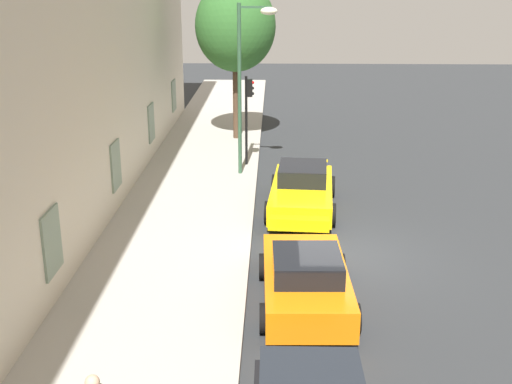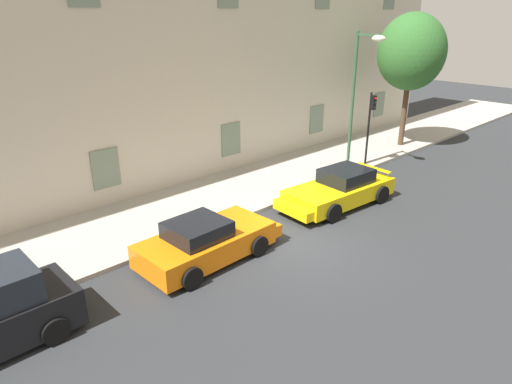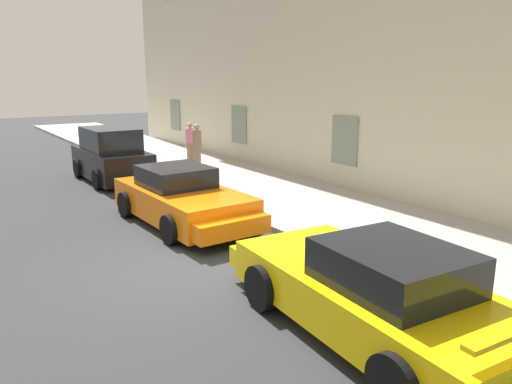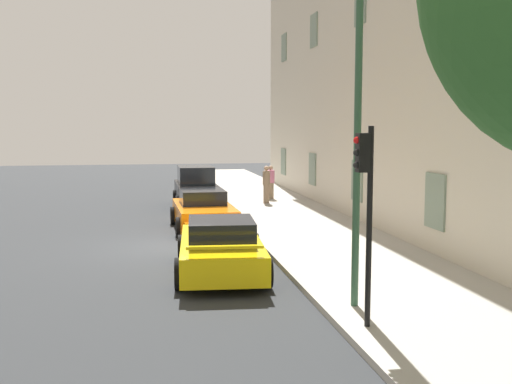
{
  "view_description": "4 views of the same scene",
  "coord_description": "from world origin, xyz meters",
  "px_view_note": "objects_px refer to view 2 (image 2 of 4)",
  "views": [
    {
      "loc": [
        -16.48,
        1.95,
        7.32
      ],
      "look_at": [
        2.35,
        2.48,
        1.01
      ],
      "focal_mm": 45.9,
      "sensor_mm": 36.0,
      "label": 1
    },
    {
      "loc": [
        -10.09,
        -8.77,
        7.1
      ],
      "look_at": [
        -0.04,
        1.89,
        1.28
      ],
      "focal_mm": 31.89,
      "sensor_mm": 36.0,
      "label": 2
    },
    {
      "loc": [
        7.92,
        -3.81,
        3.54
      ],
      "look_at": [
        0.4,
        1.24,
        1.39
      ],
      "focal_mm": 34.34,
      "sensor_mm": 36.0,
      "label": 3
    },
    {
      "loc": [
        18.1,
        -0.68,
        3.61
      ],
      "look_at": [
        1.0,
        2.37,
        1.71
      ],
      "focal_mm": 42.31,
      "sensor_mm": 36.0,
      "label": 4
    }
  ],
  "objects_px": {
    "traffic_light": "(371,116)",
    "street_lamp": "(362,79)",
    "tree_near_kerb": "(411,52)",
    "sportscar_red_lead": "(210,240)",
    "sportscar_yellow_flank": "(337,190)"
  },
  "relations": [
    {
      "from": "sportscar_yellow_flank",
      "to": "traffic_light",
      "type": "xyz_separation_m",
      "value": [
        4.91,
        1.91,
        1.89
      ]
    },
    {
      "from": "sportscar_yellow_flank",
      "to": "tree_near_kerb",
      "type": "relative_size",
      "value": 0.73
    },
    {
      "from": "sportscar_red_lead",
      "to": "sportscar_yellow_flank",
      "type": "xyz_separation_m",
      "value": [
        6.13,
        -0.16,
        0.03
      ]
    },
    {
      "from": "sportscar_red_lead",
      "to": "traffic_light",
      "type": "bearing_deg",
      "value": 9.02
    },
    {
      "from": "sportscar_yellow_flank",
      "to": "street_lamp",
      "type": "xyz_separation_m",
      "value": [
        3.7,
        1.78,
        3.75
      ]
    },
    {
      "from": "tree_near_kerb",
      "to": "street_lamp",
      "type": "xyz_separation_m",
      "value": [
        -5.61,
        -0.86,
        -0.75
      ]
    },
    {
      "from": "sportscar_yellow_flank",
      "to": "tree_near_kerb",
      "type": "height_order",
      "value": "tree_near_kerb"
    },
    {
      "from": "tree_near_kerb",
      "to": "traffic_light",
      "type": "xyz_separation_m",
      "value": [
        -4.41,
        -0.72,
        -2.61
      ]
    },
    {
      "from": "traffic_light",
      "to": "street_lamp",
      "type": "distance_m",
      "value": 2.22
    },
    {
      "from": "sportscar_yellow_flank",
      "to": "traffic_light",
      "type": "height_order",
      "value": "traffic_light"
    },
    {
      "from": "sportscar_red_lead",
      "to": "traffic_light",
      "type": "distance_m",
      "value": 11.34
    },
    {
      "from": "sportscar_red_lead",
      "to": "street_lamp",
      "type": "relative_size",
      "value": 0.74
    },
    {
      "from": "tree_near_kerb",
      "to": "traffic_light",
      "type": "distance_m",
      "value": 5.17
    },
    {
      "from": "tree_near_kerb",
      "to": "traffic_light",
      "type": "bearing_deg",
      "value": -170.7
    },
    {
      "from": "sportscar_red_lead",
      "to": "traffic_light",
      "type": "height_order",
      "value": "traffic_light"
    }
  ]
}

